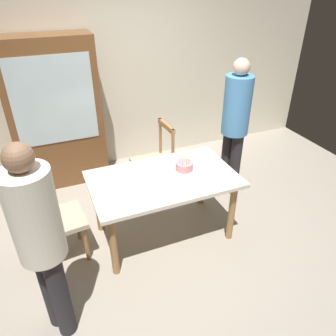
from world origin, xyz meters
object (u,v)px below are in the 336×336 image
plate_far_side (150,169)px  dining_table (163,186)px  birthday_cake (184,167)px  person_guest (235,121)px  plate_near_celebrant (130,197)px  chair_spindle_back (154,163)px  china_cabinet (56,115)px  chair_upholstered (49,216)px  person_celebrant (40,238)px

plate_far_side → dining_table: bearing=-69.5°
birthday_cake → plate_far_side: 0.36m
birthday_cake → person_guest: (0.86, 0.42, 0.20)m
plate_far_side → birthday_cake: bearing=-25.4°
person_guest → birthday_cake: bearing=-153.9°
plate_near_celebrant → chair_spindle_back: chair_spindle_back is taller
person_guest → plate_near_celebrant: bearing=-156.4°
dining_table → china_cabinet: bearing=118.1°
chair_upholstered → dining_table: bearing=-4.1°
plate_far_side → person_guest: (1.18, 0.27, 0.24)m
dining_table → birthday_cake: size_ratio=5.21×
plate_far_side → chair_upholstered: size_ratio=0.23×
birthday_cake → chair_upholstered: 1.39m
chair_upholstered → person_celebrant: person_celebrant is taller
birthday_cake → china_cabinet: 1.87m
birthday_cake → chair_spindle_back: chair_spindle_back is taller
plate_near_celebrant → chair_upholstered: bearing=159.0°
person_celebrant → birthday_cake: bearing=27.5°
plate_near_celebrant → chair_spindle_back: bearing=58.7°
china_cabinet → plate_near_celebrant: bearing=-76.2°
dining_table → person_celebrant: size_ratio=0.88×
person_celebrant → china_cabinet: (0.34, 2.25, 0.00)m
dining_table → plate_near_celebrant: size_ratio=6.63×
plate_far_side → person_guest: 1.24m
chair_spindle_back → person_guest: bearing=-17.4°
plate_far_side → person_guest: person_guest is taller
plate_far_side → person_celebrant: person_celebrant is taller
person_celebrant → person_guest: (2.28, 1.16, 0.03)m
dining_table → plate_far_side: (-0.07, 0.20, 0.10)m
chair_spindle_back → chair_upholstered: same height
birthday_cake → china_cabinet: china_cabinet is taller
person_celebrant → chair_upholstered: bearing=86.3°
person_guest → chair_upholstered: bearing=-170.2°
dining_table → chair_spindle_back: 0.80m
person_guest → china_cabinet: bearing=150.6°
chair_spindle_back → chair_upholstered: size_ratio=1.00×
chair_spindle_back → china_cabinet: size_ratio=0.50×
birthday_cake → person_celebrant: size_ratio=0.17×
plate_far_side → chair_spindle_back: (0.25, 0.56, -0.28)m
chair_upholstered → person_celebrant: bearing=-93.7°
plate_near_celebrant → plate_far_side: size_ratio=1.00×
chair_spindle_back → person_celebrant: size_ratio=0.57×
dining_table → person_guest: bearing=22.7°
plate_far_side → china_cabinet: (-0.76, 1.36, 0.22)m
birthday_cake → plate_far_side: birthday_cake is taller
chair_spindle_back → person_guest: 1.10m
plate_far_side → person_celebrant: (-1.10, -0.89, 0.21)m
dining_table → china_cabinet: china_cabinet is taller
birthday_cake → person_guest: bearing=26.1°
birthday_cake → chair_upholstered: bearing=178.4°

